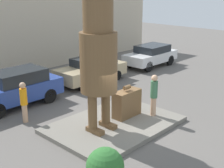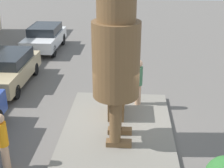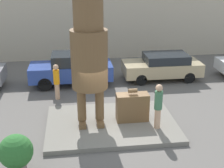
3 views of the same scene
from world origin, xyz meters
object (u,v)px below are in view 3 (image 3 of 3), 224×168
(tourist, at_px, (158,105))
(statue_figure, at_px, (89,51))
(giant_suitcase, at_px, (132,107))
(worker_hivis, at_px, (57,80))
(parked_car_tan, at_px, (163,66))
(planter_pot, at_px, (16,153))
(parked_car_blue, at_px, (72,68))

(tourist, bearing_deg, statue_figure, 164.03)
(giant_suitcase, xyz_separation_m, worker_hivis, (-3.08, 2.93, 0.20))
(parked_car_tan, bearing_deg, worker_hivis, 19.99)
(statue_figure, bearing_deg, tourist, -15.97)
(giant_suitcase, relative_size, planter_pot, 1.01)
(statue_figure, relative_size, tourist, 2.82)
(giant_suitcase, height_order, planter_pot, giant_suitcase)
(statue_figure, bearing_deg, parked_car_blue, 97.89)
(statue_figure, distance_m, tourist, 3.26)
(tourist, height_order, parked_car_tan, tourist)
(giant_suitcase, relative_size, parked_car_tan, 0.32)
(planter_pot, bearing_deg, parked_car_blue, 76.96)
(parked_car_blue, height_order, worker_hivis, worker_hivis)
(statue_figure, distance_m, worker_hivis, 3.96)
(giant_suitcase, distance_m, planter_pot, 4.94)
(parked_car_blue, xyz_separation_m, planter_pot, (-1.76, -7.58, -0.14))
(statue_figure, relative_size, planter_pot, 3.75)
(parked_car_blue, bearing_deg, worker_hivis, 68.55)
(worker_hivis, bearing_deg, parked_car_blue, 68.55)
(parked_car_tan, bearing_deg, parked_car_blue, 2.43)
(tourist, xyz_separation_m, planter_pot, (-4.93, -2.00, -0.39))
(parked_car_tan, bearing_deg, tourist, 72.25)
(parked_car_blue, relative_size, planter_pot, 3.22)
(tourist, distance_m, parked_car_blue, 6.43)
(giant_suitcase, distance_m, tourist, 1.20)
(statue_figure, height_order, planter_pot, statue_figure)
(tourist, relative_size, worker_hivis, 1.03)
(giant_suitcase, bearing_deg, planter_pot, -145.95)
(parked_car_tan, xyz_separation_m, worker_hivis, (-5.77, -2.10, 0.17))
(parked_car_tan, bearing_deg, statue_figure, 49.44)
(parked_car_blue, bearing_deg, planter_pot, 76.96)
(tourist, bearing_deg, worker_hivis, 136.58)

